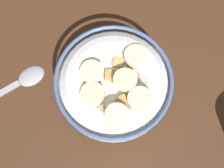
# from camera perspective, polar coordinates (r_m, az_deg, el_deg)

# --- Properties ---
(ground_plane) EXTENTS (0.94, 0.94, 0.02)m
(ground_plane) POSITION_cam_1_polar(r_m,az_deg,el_deg) (0.48, -0.00, -1.27)
(ground_plane) COLOR #472B19
(cereal_bowl) EXTENTS (0.17, 0.17, 0.06)m
(cereal_bowl) POSITION_cam_1_polar(r_m,az_deg,el_deg) (0.44, 0.02, -0.04)
(cereal_bowl) COLOR white
(cereal_bowl) RESTS_ON ground_plane
(spoon) EXTENTS (0.09, 0.13, 0.01)m
(spoon) POSITION_cam_1_polar(r_m,az_deg,el_deg) (0.49, -17.31, 0.59)
(spoon) COLOR #A5A5AD
(spoon) RESTS_ON ground_plane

